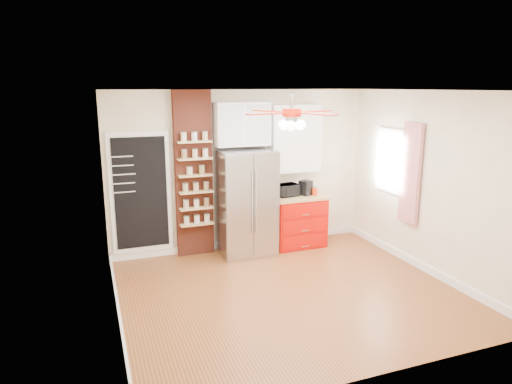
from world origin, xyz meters
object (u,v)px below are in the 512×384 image
object	(u,v)px
red_cabinet	(297,220)
coffee_maker	(306,188)
toaster_oven	(287,190)
ceiling_fan	(292,113)
canister_left	(315,191)
pantry_jar_oats	(189,171)
fridge	(246,203)

from	to	relation	value
red_cabinet	coffee_maker	size ratio (longest dim) A/B	3.70
toaster_oven	ceiling_fan	bearing A→B (deg)	-123.38
canister_left	pantry_jar_oats	world-z (taller)	pantry_jar_oats
canister_left	pantry_jar_oats	xyz separation A→B (m)	(-2.15, 0.20, 0.47)
fridge	toaster_oven	world-z (taller)	fridge
coffee_maker	fridge	bearing A→B (deg)	158.52
pantry_jar_oats	ceiling_fan	bearing A→B (deg)	-62.60
fridge	canister_left	xyz separation A→B (m)	(1.26, -0.02, 0.09)
fridge	red_cabinet	xyz separation A→B (m)	(0.97, 0.05, -0.42)
fridge	ceiling_fan	world-z (taller)	ceiling_fan
fridge	coffee_maker	size ratio (longest dim) A/B	6.89
pantry_jar_oats	coffee_maker	bearing A→B (deg)	-3.63
red_cabinet	toaster_oven	world-z (taller)	toaster_oven
red_cabinet	pantry_jar_oats	xyz separation A→B (m)	(-1.86, 0.13, 0.98)
ceiling_fan	canister_left	world-z (taller)	ceiling_fan
toaster_oven	pantry_jar_oats	size ratio (longest dim) A/B	3.18
fridge	ceiling_fan	size ratio (longest dim) A/B	1.25
fridge	toaster_oven	xyz separation A→B (m)	(0.78, 0.09, 0.13)
coffee_maker	pantry_jar_oats	distance (m)	2.05
toaster_oven	red_cabinet	bearing A→B (deg)	-22.14
coffee_maker	pantry_jar_oats	size ratio (longest dim) A/B	2.11
pantry_jar_oats	canister_left	bearing A→B (deg)	-5.24
ceiling_fan	toaster_oven	world-z (taller)	ceiling_fan
fridge	red_cabinet	bearing A→B (deg)	2.95
coffee_maker	canister_left	bearing A→B (deg)	-50.42
ceiling_fan	toaster_oven	bearing A→B (deg)	66.99
canister_left	pantry_jar_oats	size ratio (longest dim) A/B	1.11
coffee_maker	canister_left	size ratio (longest dim) A/B	1.91
toaster_oven	canister_left	xyz separation A→B (m)	(0.48, -0.11, -0.04)
pantry_jar_oats	toaster_oven	bearing A→B (deg)	-3.09
fridge	ceiling_fan	distance (m)	2.25
fridge	coffee_maker	xyz separation A→B (m)	(1.12, 0.05, 0.15)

